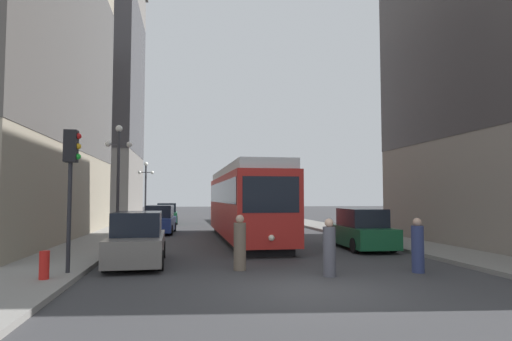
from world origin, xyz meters
TOP-DOWN VIEW (x-y plane):
  - ground_plane at (0.00, 0.00)m, footprint 200.00×200.00m
  - sidewalk_left at (-7.45, 40.00)m, footprint 2.77×120.00m
  - sidewalk_right at (7.45, 40.00)m, footprint 2.77×120.00m
  - streetcar at (0.02, 12.80)m, footprint 2.80×14.53m
  - transit_bus at (3.81, 28.80)m, footprint 2.78×12.93m
  - parked_car_left_near at (-4.77, 28.67)m, footprint 1.97×4.69m
  - parked_car_left_mid at (-4.77, 18.34)m, footprint 2.05×4.82m
  - parked_car_right_far at (4.77, 8.11)m, footprint 2.00×4.61m
  - parked_car_left_far at (-4.77, 5.14)m, footprint 1.99×4.76m
  - pedestrian_crossing_near at (4.05, 2.00)m, footprint 0.38×0.38m
  - pedestrian_crossing_far at (-1.37, 3.32)m, footprint 0.40×0.40m
  - pedestrian_on_sidewalk at (1.12, 1.81)m, footprint 0.38×0.38m
  - traffic_light_near_left at (-6.45, 2.79)m, footprint 0.47×0.36m
  - lamp_post_left_near at (-6.67, 13.20)m, footprint 1.41×0.36m
  - lamp_post_left_far at (-6.67, 29.14)m, footprint 1.41×0.36m
  - fire_hydrant at (-6.82, 1.82)m, footprint 0.26×0.26m
  - building_left_corner at (-14.34, 41.94)m, footprint 11.60×15.49m

SIDE VIEW (x-z plane):
  - ground_plane at x=0.00m, z-range 0.00..0.00m
  - sidewalk_left at x=-7.45m, z-range 0.00..0.15m
  - sidewalk_right at x=7.45m, z-range 0.00..0.15m
  - fire_hydrant at x=-6.82m, z-range 0.15..0.90m
  - pedestrian_crossing_near at x=4.05m, z-range -0.06..1.63m
  - pedestrian_on_sidewalk at x=1.12m, z-range -0.06..1.65m
  - pedestrian_crossing_far at x=-1.37m, z-range -0.06..1.71m
  - parked_car_right_far at x=4.77m, z-range -0.07..1.75m
  - parked_car_left_near at x=-4.77m, z-range -0.07..1.75m
  - parked_car_left_far at x=-4.77m, z-range -0.07..1.75m
  - parked_car_left_mid at x=-4.77m, z-range -0.07..1.75m
  - transit_bus at x=3.81m, z-range 0.22..3.67m
  - streetcar at x=0.02m, z-range 0.16..4.05m
  - traffic_light_near_left at x=-6.45m, z-range 1.28..5.44m
  - lamp_post_left_far at x=-6.67m, z-range 1.00..6.36m
  - lamp_post_left_near at x=-6.67m, z-range 1.05..7.09m
  - building_left_corner at x=-14.34m, z-range 0.47..30.35m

